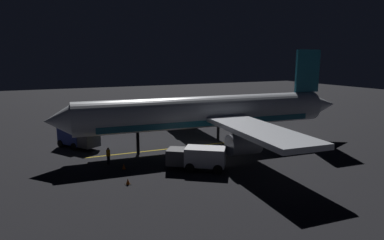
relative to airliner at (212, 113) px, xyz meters
The scene contains 9 objects.
ground_plane 4.31m from the airliner, 85.41° to the left, with size 180.00×180.00×0.20m, color black.
apron_guide_stripe 6.33m from the airliner, 75.46° to the left, with size 0.24×20.35×0.01m, color gold.
airliner is the anchor object (origin of this frame).
baggage_truck 16.48m from the airliner, 66.88° to the left, with size 5.69×4.65×2.44m.
catering_truck 9.13m from the airliner, 143.19° to the left, with size 4.90×5.76×2.21m.
ground_crew_worker 13.28m from the airliner, 97.01° to the left, with size 0.40×0.40×1.74m.
traffic_cone_near_left 7.96m from the airliner, 118.13° to the left, with size 0.50×0.50×0.55m.
traffic_cone_near_right 15.19m from the airliner, 122.46° to the left, with size 0.50×0.50×0.55m.
traffic_cone_under_wing 12.96m from the airliner, 107.97° to the left, with size 0.50×0.50×0.55m.
Camera 1 is at (-34.49, 18.13, 10.66)m, focal length 30.89 mm.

